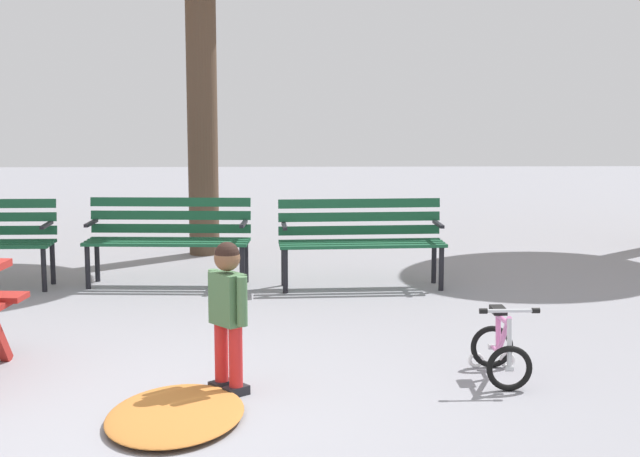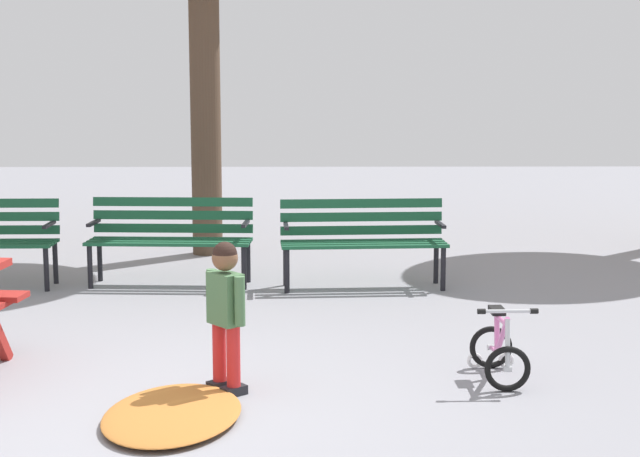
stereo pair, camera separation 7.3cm
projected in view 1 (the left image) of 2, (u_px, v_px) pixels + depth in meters
The scene contains 6 objects.
ground at pixel (136, 417), 5.70m from camera, with size 36.00×36.00×0.00m, color gray.
park_bench_left at pixel (169, 233), 9.47m from camera, with size 1.62×0.53×0.85m.
park_bench_right at pixel (361, 235), 9.36m from camera, with size 1.62×0.55×0.85m.
child_standing at pixel (228, 306), 6.08m from camera, with size 0.28×0.30×0.98m.
kids_bicycle at pixel (500, 350), 6.43m from camera, with size 0.39×0.57×0.54m.
leaf_pile at pixel (176, 414), 5.65m from camera, with size 1.14×0.80×0.07m, color #B26B2D.
Camera 1 is at (0.98, -5.50, 1.94)m, focal length 53.92 mm.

